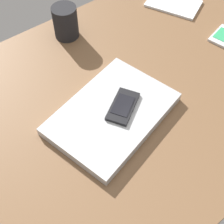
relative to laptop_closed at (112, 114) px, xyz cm
name	(u,v)px	position (x,y,z in cm)	size (l,w,h in cm)	color
desk_surface	(128,93)	(-9.29, -4.56, -2.77)	(120.00, 80.00, 3.00)	brown
laptop_closed	(112,114)	(0.00, 0.00, 0.00)	(31.88, 22.07, 2.55)	#B7BABC
cell_phone_on_laptop	(123,106)	(-2.86, 0.86, 1.77)	(12.24, 10.44, 1.06)	black
cell_phone_on_desk	(223,36)	(-47.43, -3.15, -0.83)	(10.76, 7.78, 0.94)	silver
pen_cup	(65,22)	(-8.42, -34.36, 3.91)	(7.68, 7.68, 10.37)	black
notepad	(173,4)	(-47.16, -25.29, -0.87)	(11.63, 17.90, 0.80)	white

